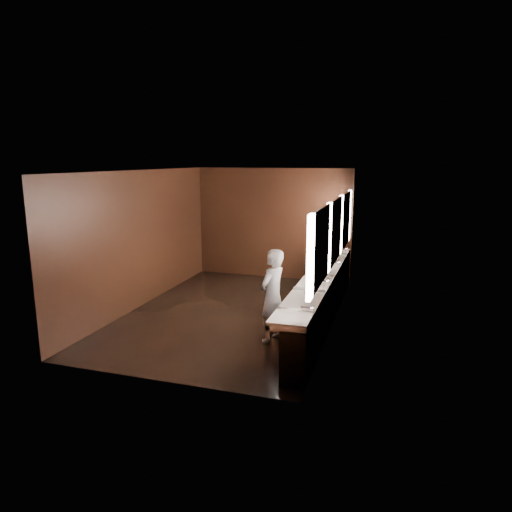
# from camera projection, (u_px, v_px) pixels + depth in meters

# --- Properties ---
(floor) EXTENTS (6.00, 6.00, 0.00)m
(floor) POSITION_uv_depth(u_px,v_px,m) (233.00, 313.00, 9.13)
(floor) COLOR black
(floor) RESTS_ON ground
(ceiling) EXTENTS (4.00, 6.00, 0.02)m
(ceiling) POSITION_uv_depth(u_px,v_px,m) (232.00, 171.00, 8.55)
(ceiling) COLOR #2D2D2B
(ceiling) RESTS_ON wall_back
(wall_back) EXTENTS (4.00, 0.02, 2.80)m
(wall_back) POSITION_uv_depth(u_px,v_px,m) (273.00, 224.00, 11.64)
(wall_back) COLOR black
(wall_back) RESTS_ON floor
(wall_front) EXTENTS (4.00, 0.02, 2.80)m
(wall_front) POSITION_uv_depth(u_px,v_px,m) (154.00, 283.00, 6.04)
(wall_front) COLOR black
(wall_front) RESTS_ON floor
(wall_left) EXTENTS (0.02, 6.00, 2.80)m
(wall_left) POSITION_uv_depth(u_px,v_px,m) (142.00, 239.00, 9.42)
(wall_left) COLOR black
(wall_left) RESTS_ON floor
(wall_right) EXTENTS (0.02, 6.00, 2.80)m
(wall_right) POSITION_uv_depth(u_px,v_px,m) (336.00, 250.00, 8.26)
(wall_right) COLOR black
(wall_right) RESTS_ON floor
(sink_counter) EXTENTS (0.55, 5.40, 1.01)m
(sink_counter) POSITION_uv_depth(u_px,v_px,m) (323.00, 297.00, 8.51)
(sink_counter) COLOR black
(sink_counter) RESTS_ON floor
(mirror_band) EXTENTS (0.06, 5.03, 1.15)m
(mirror_band) POSITION_uv_depth(u_px,v_px,m) (335.00, 231.00, 8.19)
(mirror_band) COLOR white
(mirror_band) RESTS_ON wall_right
(person) EXTENTS (0.54, 0.67, 1.58)m
(person) POSITION_uv_depth(u_px,v_px,m) (272.00, 296.00, 7.56)
(person) COLOR #90A8D7
(person) RESTS_ON floor
(trash_bin) EXTENTS (0.43, 0.43, 0.53)m
(trash_bin) POSITION_uv_depth(u_px,v_px,m) (292.00, 340.00, 7.07)
(trash_bin) COLOR black
(trash_bin) RESTS_ON floor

